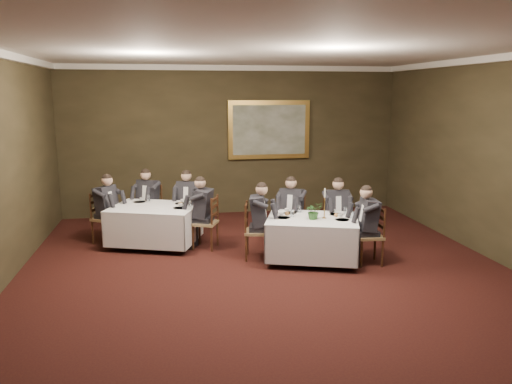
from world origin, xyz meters
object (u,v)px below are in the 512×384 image
object	(u,v)px
chair_main_backleft	(292,232)
diner_sec_endleft	(106,217)
table_second	(155,222)
painting	(269,130)
diner_sec_backleft	(149,209)
diner_sec_endright	(205,221)
diner_main_backright	(336,222)
diner_main_endright	(369,234)
chair_sec_backleft	(150,219)
table_main	(312,236)
chair_sec_endleft	(106,228)
candlestick	(324,207)
diner_main_backleft	(292,220)
chair_sec_endright	(206,233)
diner_main_endleft	(257,230)
centerpiece	(314,210)
chair_main_backright	(335,233)
chair_main_endleft	(256,243)
chair_main_endright	(369,247)
chair_sec_backright	(189,221)

from	to	relation	value
chair_main_backleft	diner_sec_endleft	size ratio (longest dim) A/B	0.74
table_second	painting	bearing A→B (deg)	41.22
diner_sec_backleft	diner_sec_endright	bearing A→B (deg)	161.79
diner_main_backright	diner_sec_backleft	bearing A→B (deg)	-22.32
diner_main_endright	chair_sec_backleft	distance (m)	4.56
diner_sec_endright	table_main	bearing A→B (deg)	-98.60
chair_main_backleft	chair_sec_endleft	world-z (taller)	same
diner_main_endright	diner_sec_endleft	world-z (taller)	same
diner_sec_backleft	painting	distance (m)	3.52
chair_main_backleft	candlestick	xyz separation A→B (m)	(0.34, -0.92, 0.68)
diner_main_backright	chair_sec_endleft	bearing A→B (deg)	-11.13
table_second	diner_main_backleft	world-z (taller)	diner_main_backleft
diner_main_endright	painting	distance (m)	4.42
table_second	chair_sec_backleft	size ratio (longest dim) A/B	1.91
chair_sec_endright	chair_sec_endleft	distance (m)	2.00
diner_main_endleft	candlestick	distance (m)	1.24
table_second	centerpiece	size ratio (longest dim) A/B	6.15
chair_main_backright	painting	xyz separation A→B (m)	(-0.64, 3.14, 1.72)
chair_main_endleft	chair_sec_backleft	bearing A→B (deg)	-124.16
diner_main_endleft	chair_sec_endleft	bearing A→B (deg)	-105.37
chair_sec_endleft	candlestick	distance (m)	4.28
diner_sec_backleft	chair_sec_endleft	size ratio (longest dim) A/B	1.35
chair_main_endleft	chair_sec_endright	size ratio (longest dim) A/B	1.00
diner_main_backleft	centerpiece	distance (m)	1.04
chair_sec_endleft	diner_sec_endleft	world-z (taller)	diner_sec_endleft
table_second	painting	distance (m)	3.91
chair_main_backright	diner_main_backright	size ratio (longest dim) A/B	0.74
chair_sec_endleft	diner_sec_endleft	size ratio (longest dim) A/B	0.74
diner_main_backright	diner_main_endright	world-z (taller)	same
chair_main_endleft	diner_sec_backleft	size ratio (longest dim) A/B	0.74
chair_main_endleft	painting	bearing A→B (deg)	177.35
diner_main_endleft	chair_main_endright	xyz separation A→B (m)	(1.84, -0.61, -0.23)
chair_sec_endright	chair_main_backright	bearing A→B (deg)	-77.91
diner_main_backleft	diner_main_endright	bearing A→B (deg)	163.19
chair_sec_backleft	chair_sec_endright	world-z (taller)	same
chair_main_backleft	chair_main_endright	bearing A→B (deg)	163.08
diner_sec_endright	chair_sec_endleft	xyz separation A→B (m)	(-1.88, 0.67, -0.23)
candlestick	chair_main_backright	bearing A→B (deg)	56.29
chair_main_endright	chair_sec_endleft	distance (m)	5.00
diner_main_backleft	diner_sec_endleft	xyz separation A→B (m)	(-3.48, 0.86, 0.00)
chair_main_endright	diner_sec_endright	xyz separation A→B (m)	(-2.69, 1.36, 0.23)
diner_main_endright	diner_sec_endright	distance (m)	3.00
chair_main_backleft	diner_main_backleft	bearing A→B (deg)	90.00
diner_main_endright	centerpiece	distance (m)	1.03
centerpiece	chair_sec_backleft	bearing A→B (deg)	139.82
diner_main_backleft	chair_sec_backright	distance (m)	2.21
diner_main_backleft	candlestick	world-z (taller)	diner_main_backleft
table_main	diner_main_endright	distance (m)	0.96
chair_sec_endleft	painting	size ratio (longest dim) A/B	0.51
chair_main_endright	candlestick	size ratio (longest dim) A/B	1.87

